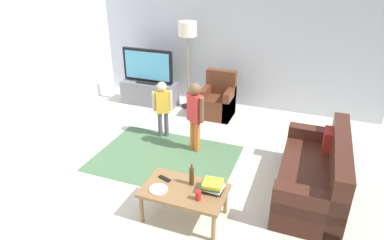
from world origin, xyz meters
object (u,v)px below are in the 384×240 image
at_px(floor_lamp, 188,34).
at_px(bottle, 192,176).
at_px(coffee_table, 184,192).
at_px(tv_remote, 165,178).
at_px(couch, 318,176).
at_px(soda_can, 198,195).
at_px(plate, 158,189).
at_px(child_center, 195,111).
at_px(tv, 148,66).
at_px(armchair, 218,101).
at_px(child_near_tv, 162,104).
at_px(book_stack, 213,186).
at_px(tv_stand, 150,93).

bearing_deg(floor_lamp, bottle, -67.84).
relative_size(coffee_table, tv_remote, 5.88).
bearing_deg(couch, bottle, -147.31).
relative_size(couch, soda_can, 15.00).
bearing_deg(plate, child_center, 95.48).
bearing_deg(soda_can, tv, 125.57).
bearing_deg(armchair, child_center, -88.65).
bearing_deg(coffee_table, tv, 123.86).
height_order(armchair, soda_can, armchair).
bearing_deg(child_center, plate, -84.52).
relative_size(tv, bottle, 3.81).
bearing_deg(couch, child_near_tv, 163.57).
bearing_deg(tv_remote, coffee_table, -0.31).
distance_m(bottle, plate, 0.42).
distance_m(armchair, book_stack, 3.03).
distance_m(tv, child_center, 2.16).
height_order(armchair, plate, armchair).
relative_size(floor_lamp, soda_can, 14.83).
distance_m(tv_stand, tv_remote, 3.42).
height_order(couch, book_stack, couch).
xyz_separation_m(tv, tv_remote, (1.73, -2.92, -0.42)).
height_order(child_center, soda_can, child_center).
xyz_separation_m(couch, armchair, (-1.96, 1.97, 0.01)).
xyz_separation_m(couch, child_center, (-1.92, 0.53, 0.41)).
xyz_separation_m(tv_stand, plate, (1.75, -3.17, 0.18)).
xyz_separation_m(child_near_tv, plate, (0.85, -1.93, -0.19)).
distance_m(armchair, child_near_tv, 1.40).
bearing_deg(tv_stand, tv, -90.00).
distance_m(tv, couch, 4.07).
bearing_deg(tv_remote, floor_lamp, 124.39).
distance_m(floor_lamp, soda_can, 3.76).
bearing_deg(tv_stand, tv_remote, -59.59).
xyz_separation_m(armchair, child_center, (0.03, -1.44, 0.40)).
distance_m(floor_lamp, child_near_tv, 1.67).
bearing_deg(tv_remote, tv_stand, 138.54).
bearing_deg(tv_remote, child_center, 113.64).
bearing_deg(soda_can, tv_remote, 157.07).
bearing_deg(tv, bottle, -54.41).
bearing_deg(tv_stand, soda_can, -54.61).
bearing_deg(floor_lamp, child_near_tv, -86.89).
bearing_deg(armchair, floor_lamp, 165.28).
height_order(bottle, tv_remote, bottle).
distance_m(floor_lamp, child_center, 1.99).
height_order(couch, bottle, couch).
distance_m(child_near_tv, tv_remote, 1.91).
bearing_deg(book_stack, coffee_table, -164.15).
xyz_separation_m(armchair, coffee_table, (0.48, -3.01, 0.07)).
bearing_deg(soda_can, coffee_table, 151.39).
xyz_separation_m(book_stack, tv_remote, (-0.62, 0.01, -0.06)).
relative_size(armchair, soda_can, 7.50).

